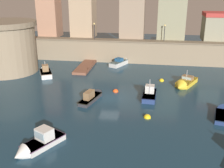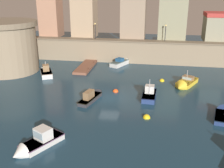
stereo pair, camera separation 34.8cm
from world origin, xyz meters
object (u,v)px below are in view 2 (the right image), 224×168
(quay_lamp_0, at_px, (95,28))
(moored_boat_5, at_px, (93,96))
(fortress_tower, at_px, (7,46))
(moored_boat_3, at_px, (46,72))
(moored_boat_4, at_px, (224,114))
(moored_boat_0, at_px, (185,83))
(moored_boat_6, at_px, (35,144))
(quay_lamp_1, at_px, (166,30))
(mooring_buoy_0, at_px, (162,81))
(mooring_buoy_2, at_px, (147,118))
(moored_boat_8, at_px, (121,62))
(mooring_buoy_1, at_px, (116,92))
(moored_boat_2, at_px, (150,93))

(quay_lamp_0, xyz_separation_m, moored_boat_5, (3.79, -18.38, -5.74))
(fortress_tower, distance_m, moored_boat_5, 19.30)
(moored_boat_3, bearing_deg, fortress_tower, 55.23)
(quay_lamp_0, bearing_deg, moored_boat_4, -47.35)
(fortress_tower, distance_m, moored_boat_0, 28.67)
(moored_boat_3, xyz_separation_m, moored_boat_6, (7.34, -20.23, -0.08))
(moored_boat_6, bearing_deg, quay_lamp_1, -171.90)
(mooring_buoy_0, bearing_deg, moored_boat_4, -58.18)
(quay_lamp_0, xyz_separation_m, moored_boat_4, (19.15, -20.79, -5.86))
(fortress_tower, distance_m, quay_lamp_1, 27.01)
(fortress_tower, xyz_separation_m, mooring_buoy_2, (23.46, -13.51, -4.20))
(quay_lamp_0, relative_size, moored_boat_6, 0.57)
(moored_boat_8, bearing_deg, mooring_buoy_1, -150.31)
(quay_lamp_0, distance_m, moored_boat_2, 20.36)
(moored_boat_5, relative_size, moored_boat_6, 1.09)
(quay_lamp_0, bearing_deg, moored_boat_8, -20.58)
(quay_lamp_0, bearing_deg, moored_boat_0, -36.85)
(moored_boat_2, height_order, moored_boat_8, moored_boat_2)
(moored_boat_0, bearing_deg, quay_lamp_1, -139.44)
(mooring_buoy_0, bearing_deg, mooring_buoy_2, -97.49)
(fortress_tower, relative_size, moored_boat_4, 2.28)
(moored_boat_6, relative_size, mooring_buoy_0, 7.15)
(mooring_buoy_1, bearing_deg, mooring_buoy_0, 41.41)
(quay_lamp_1, xyz_separation_m, moored_boat_6, (-11.27, -30.19, -5.67))
(mooring_buoy_1, bearing_deg, moored_boat_2, -10.07)
(moored_boat_0, relative_size, moored_boat_2, 1.09)
(moored_boat_4, bearing_deg, moored_boat_0, 33.38)
(moored_boat_0, height_order, moored_boat_4, moored_boat_0)
(moored_boat_0, height_order, moored_boat_2, moored_boat_2)
(quay_lamp_1, bearing_deg, moored_boat_8, -165.39)
(quay_lamp_0, relative_size, mooring_buoy_1, 4.00)
(moored_boat_8, relative_size, mooring_buoy_2, 6.50)
(moored_boat_3, distance_m, mooring_buoy_2, 20.93)
(mooring_buoy_1, bearing_deg, moored_boat_4, -22.49)
(mooring_buoy_2, bearing_deg, mooring_buoy_1, 122.53)
(fortress_tower, distance_m, mooring_buoy_0, 25.48)
(moored_boat_0, height_order, moored_boat_5, moored_boat_0)
(mooring_buoy_1, bearing_deg, mooring_buoy_2, -57.47)
(moored_boat_3, relative_size, moored_boat_4, 1.08)
(mooring_buoy_1, xyz_separation_m, mooring_buoy_2, (4.54, -7.12, 0.00))
(moored_boat_8, bearing_deg, mooring_buoy_2, -139.58)
(fortress_tower, relative_size, moored_boat_2, 2.05)
(mooring_buoy_0, relative_size, mooring_buoy_1, 0.97)
(moored_boat_2, distance_m, moored_boat_3, 17.91)
(moored_boat_0, xyz_separation_m, mooring_buoy_0, (-3.18, 1.72, -0.42))
(moored_boat_5, bearing_deg, moored_boat_8, 8.82)
(moored_boat_0, height_order, moored_boat_8, moored_boat_0)
(moored_boat_5, distance_m, moored_boat_8, 16.49)
(moored_boat_2, bearing_deg, mooring_buoy_1, 82.37)
(moored_boat_2, distance_m, mooring_buoy_2, 6.32)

